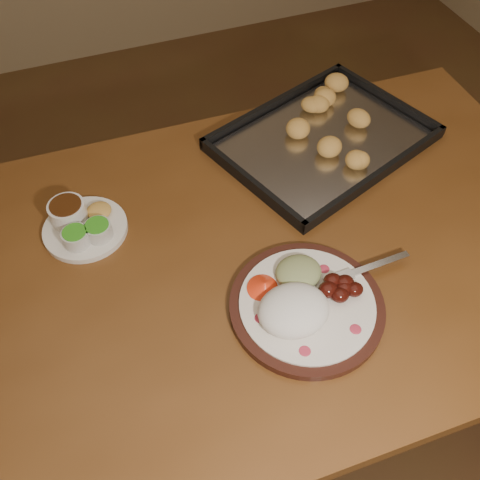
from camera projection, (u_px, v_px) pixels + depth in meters
name	position (u px, v px, depth m)	size (l,w,h in m)	color
ground	(241.00, 370.00, 1.75)	(4.00, 4.00, 0.00)	#513A1B
dining_table	(248.00, 280.00, 1.18)	(1.52, 0.94, 0.75)	brown
dinner_plate	(304.00, 303.00, 1.00)	(0.39, 0.29, 0.07)	black
condiment_saucer	(81.00, 224.00, 1.13)	(0.18, 0.18, 0.06)	silver
baking_tray	(323.00, 138.00, 1.31)	(0.58, 0.51, 0.05)	black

